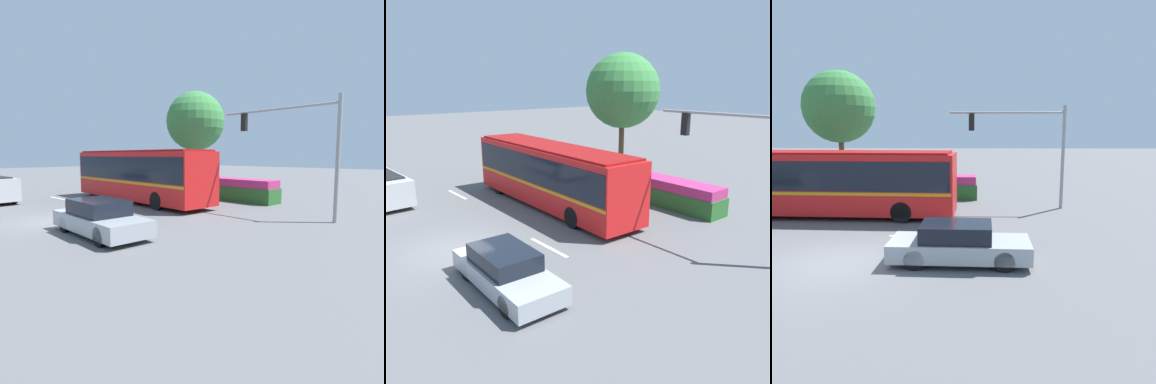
% 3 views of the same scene
% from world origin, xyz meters
% --- Properties ---
extents(ground_plane, '(140.00, 140.00, 0.00)m').
position_xyz_m(ground_plane, '(0.00, 0.00, 0.00)').
color(ground_plane, '#5B5B5E').
extents(city_bus, '(11.63, 2.95, 3.25)m').
position_xyz_m(city_bus, '(-2.24, 6.45, 1.85)').
color(city_bus, red).
rests_on(city_bus, ground).
extents(sedan_foreground, '(4.63, 1.92, 1.31)m').
position_xyz_m(sedan_foreground, '(3.93, 0.18, 0.62)').
color(sedan_foreground, '#9EA3A8').
rests_on(sedan_foreground, ground).
extents(traffic_light_pole, '(6.18, 0.24, 5.55)m').
position_xyz_m(traffic_light_pole, '(7.51, 8.57, 3.77)').
color(traffic_light_pole, gray).
rests_on(traffic_light_pole, ground).
extents(flowering_hedge, '(7.61, 1.46, 1.43)m').
position_xyz_m(flowering_hedge, '(0.86, 11.31, 0.71)').
color(flowering_hedge, '#286028').
rests_on(flowering_hedge, ground).
extents(street_tree_left, '(4.90, 4.90, 8.25)m').
position_xyz_m(street_tree_left, '(-4.79, 14.23, 5.78)').
color(street_tree_left, brown).
rests_on(street_tree_left, ground).
extents(lane_stripe_near, '(2.40, 0.16, 0.01)m').
position_xyz_m(lane_stripe_near, '(2.17, 3.08, 0.01)').
color(lane_stripe_near, silver).
rests_on(lane_stripe_near, ground).
extents(lane_stripe_mid, '(2.40, 0.16, 0.01)m').
position_xyz_m(lane_stripe_mid, '(-7.52, 3.49, 0.01)').
color(lane_stripe_mid, silver).
rests_on(lane_stripe_mid, ground).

